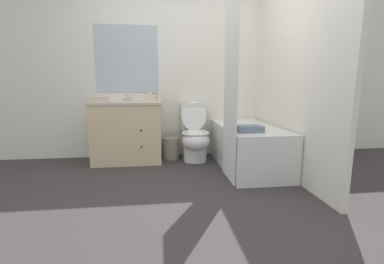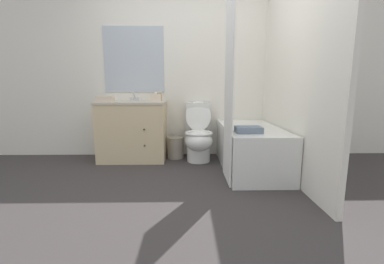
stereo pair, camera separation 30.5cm
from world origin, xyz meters
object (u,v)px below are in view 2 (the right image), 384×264
(bath_towel_folded, at_px, (248,130))
(bathtub, at_px, (250,148))
(sink_faucet, at_px, (134,98))
(hand_towel_folded, at_px, (105,99))
(soap_dispenser, at_px, (160,96))
(vanity_cabinet, at_px, (133,130))
(wastebasket, at_px, (175,148))
(toilet, at_px, (198,136))
(tissue_box, at_px, (156,97))

(bath_towel_folded, bearing_deg, bathtub, 72.43)
(sink_faucet, relative_size, hand_towel_folded, 0.66)
(sink_faucet, relative_size, soap_dispenser, 0.96)
(vanity_cabinet, xyz_separation_m, bathtub, (1.56, -0.44, -0.15))
(hand_towel_folded, relative_size, bath_towel_folded, 0.77)
(vanity_cabinet, distance_m, bathtub, 1.63)
(bath_towel_folded, bearing_deg, soap_dispenser, 138.63)
(vanity_cabinet, height_order, soap_dispenser, soap_dispenser)
(wastebasket, xyz_separation_m, hand_towel_folded, (-0.91, -0.22, 0.71))
(soap_dispenser, bearing_deg, toilet, -14.29)
(toilet, height_order, bathtub, toilet)
(vanity_cabinet, height_order, hand_towel_folded, hand_towel_folded)
(bath_towel_folded, bearing_deg, toilet, 122.72)
(sink_faucet, bearing_deg, bathtub, -22.13)
(bathtub, xyz_separation_m, bath_towel_folded, (-0.13, -0.41, 0.30))
(bathtub, bearing_deg, vanity_cabinet, 164.21)
(sink_faucet, height_order, soap_dispenser, soap_dispenser)
(toilet, distance_m, hand_towel_folded, 1.35)
(toilet, bearing_deg, vanity_cabinet, 176.07)
(bath_towel_folded, bearing_deg, hand_towel_folded, 158.15)
(soap_dispenser, bearing_deg, wastebasket, -2.05)
(sink_faucet, distance_m, bathtub, 1.79)
(bathtub, xyz_separation_m, hand_towel_folded, (-1.88, 0.29, 0.60))
(bathtub, bearing_deg, soap_dispenser, 156.39)
(vanity_cabinet, height_order, bathtub, vanity_cabinet)
(sink_faucet, distance_m, hand_towel_folded, 0.47)
(tissue_box, height_order, soap_dispenser, soap_dispenser)
(sink_faucet, height_order, bathtub, sink_faucet)
(bathtub, relative_size, bath_towel_folded, 5.09)
(soap_dispenser, bearing_deg, bathtub, -23.61)
(tissue_box, distance_m, bath_towel_folded, 1.49)
(toilet, bearing_deg, wastebasket, 158.26)
(vanity_cabinet, bearing_deg, bathtub, -15.79)
(soap_dispenser, xyz_separation_m, bath_towel_folded, (1.05, -0.93, -0.32))
(toilet, distance_m, bath_towel_folded, 0.96)
(wastebasket, bearing_deg, tissue_box, 172.18)
(tissue_box, bearing_deg, bathtub, -23.87)
(soap_dispenser, height_order, bath_towel_folded, soap_dispenser)
(soap_dispenser, bearing_deg, bath_towel_folded, -41.37)
(bathtub, height_order, tissue_box, tissue_box)
(vanity_cabinet, relative_size, sink_faucet, 6.54)
(bathtub, bearing_deg, tissue_box, 156.13)
(bathtub, bearing_deg, wastebasket, 152.20)
(vanity_cabinet, relative_size, hand_towel_folded, 4.29)
(sink_faucet, bearing_deg, soap_dispenser, -17.31)
(hand_towel_folded, height_order, bath_towel_folded, hand_towel_folded)
(vanity_cabinet, height_order, sink_faucet, sink_faucet)
(toilet, relative_size, bath_towel_folded, 2.96)
(hand_towel_folded, bearing_deg, bath_towel_folded, -21.85)
(vanity_cabinet, bearing_deg, bath_towel_folded, -30.77)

